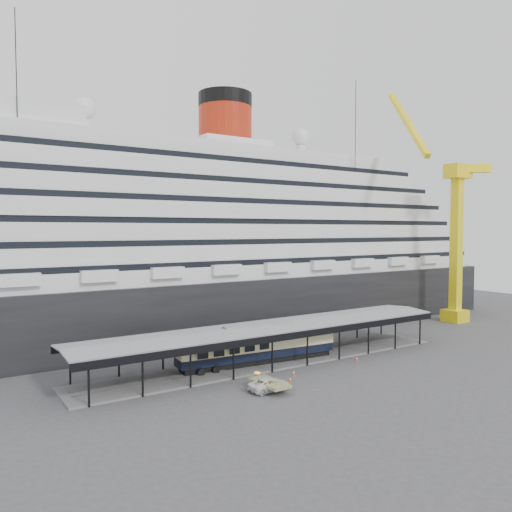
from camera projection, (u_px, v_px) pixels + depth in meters
name	position (u px, v px, depth m)	size (l,w,h in m)	color
ground	(294.00, 370.00, 64.92)	(200.00, 200.00, 0.00)	#3E3E41
cruise_ship	(188.00, 230.00, 90.73)	(130.00, 30.00, 43.90)	black
platform_canopy	(272.00, 345.00, 68.97)	(56.00, 9.18, 5.30)	slate
crane_yellow	(451.00, 222.00, 98.40)	(23.83, 18.78, 47.60)	yellow
port_truck	(270.00, 384.00, 56.76)	(2.37, 5.14, 1.43)	silver
pullman_carriage	(258.00, 345.00, 67.67)	(23.12, 4.97, 22.53)	black
traffic_cone_left	(290.00, 380.00, 59.82)	(0.41, 0.41, 0.67)	red
traffic_cone_mid	(294.00, 373.00, 62.57)	(0.41, 0.41, 0.68)	#E5450C
traffic_cone_right	(357.00, 359.00, 69.30)	(0.42, 0.42, 0.71)	#EF3D0D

